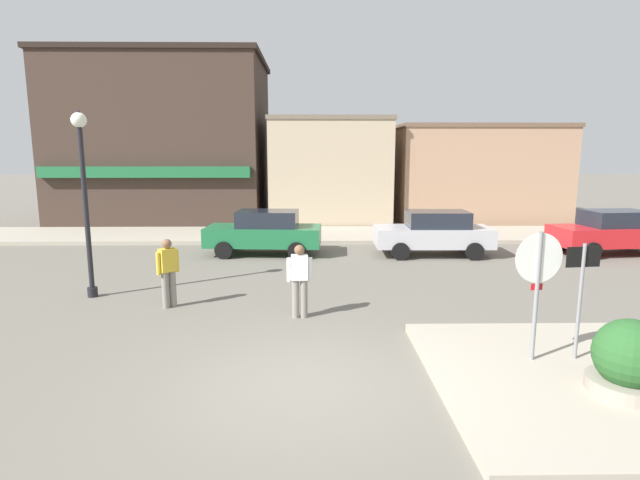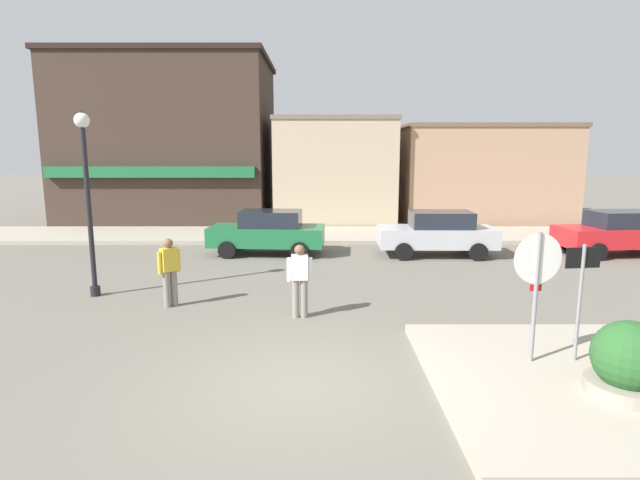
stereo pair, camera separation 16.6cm
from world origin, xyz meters
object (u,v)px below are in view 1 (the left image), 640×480
object	(u,v)px
lamp_post	(83,178)
one_way_sign	(581,290)
parked_car_nearest	(265,232)
parked_car_third	(612,232)
stop_sign	(537,279)
pedestrian_crossing_near	(168,271)
pedestrian_crossing_far	(300,279)
planter	(629,365)
parked_car_second	(434,232)

from	to	relation	value
lamp_post	one_way_sign	bearing A→B (deg)	-23.59
parked_car_nearest	parked_car_third	distance (m)	12.29
one_way_sign	stop_sign	bearing A→B (deg)	-177.83
stop_sign	pedestrian_crossing_near	size ratio (longest dim) A/B	1.43
stop_sign	lamp_post	size ratio (longest dim) A/B	0.51
pedestrian_crossing_near	pedestrian_crossing_far	xyz separation A→B (m)	(3.05, -0.79, 0.00)
stop_sign	parked_car_third	xyz separation A→B (m)	(6.97, 9.47, -0.71)
planter	parked_car_nearest	world-z (taller)	parked_car_nearest
planter	pedestrian_crossing_near	distance (m)	9.10
stop_sign	parked_car_nearest	bearing A→B (deg)	118.97
lamp_post	parked_car_nearest	size ratio (longest dim) A/B	1.11
parked_car_second	pedestrian_crossing_near	bearing A→B (deg)	-141.99
planter	parked_car_second	xyz separation A→B (m)	(-0.25, 10.55, 0.25)
parked_car_nearest	pedestrian_crossing_far	size ratio (longest dim) A/B	2.55
lamp_post	parked_car_nearest	world-z (taller)	lamp_post
one_way_sign	pedestrian_crossing_near	distance (m)	8.45
parked_car_second	parked_car_third	size ratio (longest dim) A/B	0.97
parked_car_nearest	pedestrian_crossing_near	bearing A→B (deg)	-104.96
one_way_sign	planter	bearing A→B (deg)	-84.46
stop_sign	parked_car_third	size ratio (longest dim) A/B	0.55
one_way_sign	pedestrian_crossing_near	size ratio (longest dim) A/B	1.30
parked_car_nearest	pedestrian_crossing_far	xyz separation A→B (m)	(1.40, -6.96, 0.06)
parked_car_third	pedestrian_crossing_near	xyz separation A→B (m)	(-13.94, -6.02, 0.06)
parked_car_second	parked_car_third	distance (m)	6.36
stop_sign	one_way_sign	size ratio (longest dim) A/B	1.10
stop_sign	parked_car_nearest	xyz separation A→B (m)	(-5.32, 9.62, -0.71)
stop_sign	pedestrian_crossing_near	distance (m)	7.80
pedestrian_crossing_far	parked_car_second	bearing A→B (deg)	55.99
planter	lamp_post	world-z (taller)	lamp_post
one_way_sign	pedestrian_crossing_far	bearing A→B (deg)	150.57
lamp_post	parked_car_second	xyz separation A→B (m)	(9.75, 5.03, -2.15)
planter	parked_car_nearest	bearing A→B (deg)	119.79
parked_car_nearest	parked_car_second	size ratio (longest dim) A/B	1.02
parked_car_third	planter	bearing A→B (deg)	-119.86
planter	pedestrian_crossing_far	xyz separation A→B (m)	(-4.78, 3.84, 0.31)
parked_car_nearest	pedestrian_crossing_far	distance (m)	7.10
parked_car_third	pedestrian_crossing_far	world-z (taller)	pedestrian_crossing_far
one_way_sign	parked_car_third	size ratio (longest dim) A/B	0.51
planter	lamp_post	distance (m)	11.67
stop_sign	one_way_sign	bearing A→B (deg)	2.17
parked_car_second	parked_car_nearest	bearing A→B (deg)	177.66
planter	one_way_sign	bearing A→B (deg)	95.54
parked_car_third	pedestrian_crossing_near	distance (m)	15.18
stop_sign	parked_car_third	world-z (taller)	stop_sign
parked_car_second	pedestrian_crossing_far	size ratio (longest dim) A/B	2.50
stop_sign	planter	xyz separation A→B (m)	(0.86, -1.18, -0.96)
parked_car_third	one_way_sign	bearing A→B (deg)	-123.42
planter	pedestrian_crossing_far	size ratio (longest dim) A/B	0.76
one_way_sign	planter	distance (m)	1.43
one_way_sign	pedestrian_crossing_far	distance (m)	5.37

